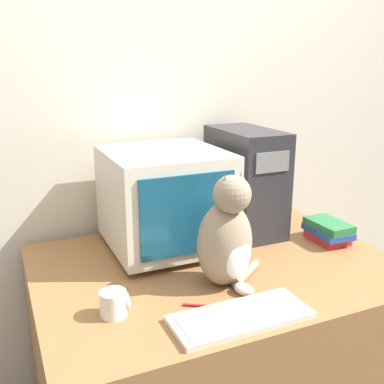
# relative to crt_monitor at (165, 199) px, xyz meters

# --- Properties ---
(wall_back) EXTENTS (7.00, 0.05, 2.50)m
(wall_back) POSITION_rel_crt_monitor_xyz_m (0.12, 0.33, 0.26)
(wall_back) COLOR beige
(wall_back) RESTS_ON ground_plane
(desk) EXTENTS (1.34, 0.97, 0.78)m
(desk) POSITION_rel_crt_monitor_xyz_m (0.12, -0.22, -0.60)
(desk) COLOR olive
(desk) RESTS_ON ground_plane
(crt_monitor) EXTENTS (0.45, 0.48, 0.40)m
(crt_monitor) POSITION_rel_crt_monitor_xyz_m (0.00, 0.00, 0.00)
(crt_monitor) COLOR beige
(crt_monitor) RESTS_ON desk
(computer_tower) EXTENTS (0.22, 0.41, 0.46)m
(computer_tower) POSITION_rel_crt_monitor_xyz_m (0.40, 0.05, 0.02)
(computer_tower) COLOR #28282D
(computer_tower) RESTS_ON desk
(keyboard) EXTENTS (0.42, 0.17, 0.02)m
(keyboard) POSITION_rel_crt_monitor_xyz_m (0.01, -0.60, -0.20)
(keyboard) COLOR silver
(keyboard) RESTS_ON desk
(cat) EXTENTS (0.29, 0.24, 0.40)m
(cat) POSITION_rel_crt_monitor_xyz_m (0.08, -0.38, -0.04)
(cat) COLOR gray
(cat) RESTS_ON desk
(book_stack) EXTENTS (0.14, 0.21, 0.09)m
(book_stack) POSITION_rel_crt_monitor_xyz_m (0.65, -0.22, -0.16)
(book_stack) COLOR red
(book_stack) RESTS_ON desk
(pen) EXTENTS (0.12, 0.08, 0.01)m
(pen) POSITION_rel_crt_monitor_xyz_m (-0.06, -0.49, -0.20)
(pen) COLOR maroon
(pen) RESTS_ON desk
(mug) EXTENTS (0.09, 0.08, 0.08)m
(mug) POSITION_rel_crt_monitor_xyz_m (-0.32, -0.42, -0.17)
(mug) COLOR white
(mug) RESTS_ON desk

